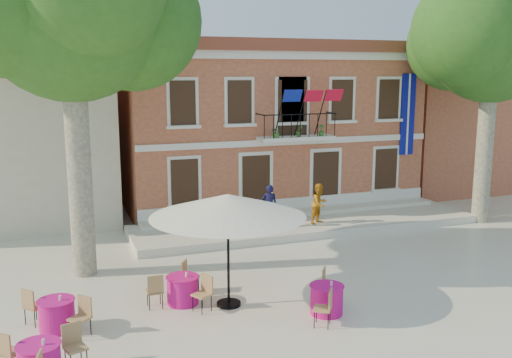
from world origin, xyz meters
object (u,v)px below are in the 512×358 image
(plane_tree_west, at_px, (70,9))
(pedestrian_navy, at_px, (269,206))
(patio_umbrella, at_px, (228,206))
(cafe_table_3, at_px, (183,289))
(cafe_table_1, at_px, (327,298))
(cafe_table_0, at_px, (57,314))
(pedestrian_orange, at_px, (319,204))
(plane_tree_east, at_px, (492,40))

(plane_tree_west, height_order, pedestrian_navy, plane_tree_west)
(patio_umbrella, distance_m, cafe_table_3, 2.63)
(pedestrian_navy, relative_size, cafe_table_1, 0.92)
(patio_umbrella, distance_m, cafe_table_0, 4.93)
(pedestrian_navy, xyz_separation_m, cafe_table_1, (-1.25, -7.33, -0.71))
(pedestrian_orange, bearing_deg, cafe_table_0, -175.24)
(pedestrian_navy, bearing_deg, plane_tree_west, 41.44)
(pedestrian_navy, bearing_deg, pedestrian_orange, -159.22)
(cafe_table_1, bearing_deg, plane_tree_east, 31.12)
(pedestrian_navy, bearing_deg, plane_tree_east, -162.60)
(pedestrian_navy, height_order, cafe_table_0, pedestrian_navy)
(plane_tree_east, bearing_deg, patio_umbrella, -158.92)
(cafe_table_0, bearing_deg, cafe_table_3, 9.49)
(plane_tree_east, xyz_separation_m, cafe_table_3, (-13.62, -4.30, -6.97))
(cafe_table_0, distance_m, cafe_table_1, 6.71)
(cafe_table_1, bearing_deg, pedestrian_orange, 65.33)
(pedestrian_navy, relative_size, cafe_table_3, 0.89)
(cafe_table_1, height_order, cafe_table_3, same)
(plane_tree_east, distance_m, pedestrian_navy, 11.04)
(plane_tree_east, xyz_separation_m, pedestrian_navy, (-9.02, 1.13, -6.27))
(patio_umbrella, bearing_deg, plane_tree_west, 132.25)
(cafe_table_0, relative_size, cafe_table_3, 0.91)
(plane_tree_east, distance_m, pedestrian_orange, 9.45)
(cafe_table_0, relative_size, cafe_table_1, 0.94)
(pedestrian_orange, distance_m, cafe_table_1, 7.94)
(cafe_table_1, relative_size, cafe_table_3, 0.97)
(plane_tree_west, xyz_separation_m, pedestrian_orange, (9.00, 1.98, -6.82))
(cafe_table_1, bearing_deg, plane_tree_west, 137.52)
(pedestrian_navy, distance_m, pedestrian_orange, 2.06)
(pedestrian_orange, distance_m, cafe_table_3, 8.53)
(patio_umbrella, height_order, cafe_table_3, patio_umbrella)
(cafe_table_1, distance_m, cafe_table_3, 3.86)
(plane_tree_east, height_order, cafe_table_1, plane_tree_east)
(patio_umbrella, bearing_deg, cafe_table_1, -32.02)
(plane_tree_east, xyz_separation_m, pedestrian_orange, (-6.96, 0.99, -6.31))
(cafe_table_3, bearing_deg, patio_umbrella, -24.45)
(pedestrian_navy, bearing_deg, cafe_table_0, 61.84)
(plane_tree_west, relative_size, cafe_table_0, 6.30)
(plane_tree_east, bearing_deg, pedestrian_navy, 172.87)
(pedestrian_navy, xyz_separation_m, cafe_table_0, (-7.82, -5.96, -0.71))
(plane_tree_west, relative_size, pedestrian_navy, 6.45)
(plane_tree_east, xyz_separation_m, cafe_table_1, (-10.27, -6.20, -6.98))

